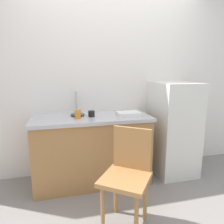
{
  "coord_description": "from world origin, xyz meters",
  "views": [
    {
      "loc": [
        -0.67,
        -1.82,
        1.41
      ],
      "look_at": [
        -0.06,
        0.6,
        0.9
      ],
      "focal_mm": 33.42,
      "sensor_mm": 36.0,
      "label": 1
    }
  ],
  "objects_px": {
    "dish_tray": "(128,114)",
    "cup_black": "(91,114)",
    "chair": "(127,173)",
    "refrigerator": "(173,128)",
    "hotplate": "(78,115)",
    "cup_orange": "(78,114)"
  },
  "relations": [
    {
      "from": "hotplate",
      "to": "cup_orange",
      "type": "height_order",
      "value": "cup_orange"
    },
    {
      "from": "cup_black",
      "to": "refrigerator",
      "type": "bearing_deg",
      "value": 0.44
    },
    {
      "from": "dish_tray",
      "to": "cup_orange",
      "type": "height_order",
      "value": "cup_orange"
    },
    {
      "from": "refrigerator",
      "to": "cup_black",
      "type": "relative_size",
      "value": 15.95
    },
    {
      "from": "cup_black",
      "to": "chair",
      "type": "bearing_deg",
      "value": -76.44
    },
    {
      "from": "refrigerator",
      "to": "hotplate",
      "type": "bearing_deg",
      "value": 176.64
    },
    {
      "from": "chair",
      "to": "dish_tray",
      "type": "bearing_deg",
      "value": 108.19
    },
    {
      "from": "hotplate",
      "to": "cup_black",
      "type": "relative_size",
      "value": 2.17
    },
    {
      "from": "dish_tray",
      "to": "cup_black",
      "type": "bearing_deg",
      "value": 169.9
    },
    {
      "from": "cup_black",
      "to": "dish_tray",
      "type": "bearing_deg",
      "value": -10.1
    },
    {
      "from": "refrigerator",
      "to": "cup_black",
      "type": "distance_m",
      "value": 1.15
    },
    {
      "from": "chair",
      "to": "cup_orange",
      "type": "xyz_separation_m",
      "value": [
        -0.37,
        0.75,
        0.4
      ]
    },
    {
      "from": "refrigerator",
      "to": "cup_black",
      "type": "bearing_deg",
      "value": -179.56
    },
    {
      "from": "hotplate",
      "to": "cup_orange",
      "type": "relative_size",
      "value": 1.63
    },
    {
      "from": "chair",
      "to": "cup_orange",
      "type": "relative_size",
      "value": 8.54
    },
    {
      "from": "dish_tray",
      "to": "hotplate",
      "type": "xyz_separation_m",
      "value": [
        -0.6,
        0.16,
        -0.02
      ]
    },
    {
      "from": "dish_tray",
      "to": "cup_black",
      "type": "height_order",
      "value": "cup_black"
    },
    {
      "from": "chair",
      "to": "hotplate",
      "type": "xyz_separation_m",
      "value": [
        -0.36,
        0.9,
        0.36
      ]
    },
    {
      "from": "dish_tray",
      "to": "cup_black",
      "type": "xyz_separation_m",
      "value": [
        -0.44,
        0.08,
        0.01
      ]
    },
    {
      "from": "chair",
      "to": "cup_black",
      "type": "distance_m",
      "value": 0.92
    },
    {
      "from": "chair",
      "to": "cup_black",
      "type": "relative_size",
      "value": 11.38
    },
    {
      "from": "chair",
      "to": "dish_tray",
      "type": "relative_size",
      "value": 3.18
    }
  ]
}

